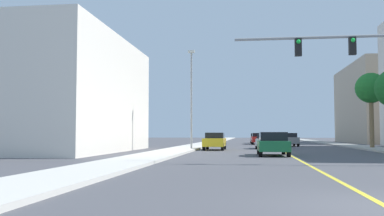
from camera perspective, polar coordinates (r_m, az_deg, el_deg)
name	(u,v)px	position (r m, az deg, el deg)	size (l,w,h in m)	color
ground	(272,146)	(50.83, 10.52, -4.91)	(192.00, 192.00, 0.00)	#47474C
sidewalk_left	(200,145)	(51.09, 1.11, -4.87)	(2.75, 168.00, 0.15)	beige
sidewalk_right	(347,145)	(51.93, 19.76, -4.65)	(2.75, 168.00, 0.15)	#9E9B93
lane_marking_center	(272,146)	(50.83, 10.52, -4.90)	(0.16, 144.00, 0.01)	yellow
building_left_near	(41,95)	(35.98, -19.28, 1.58)	(13.14, 17.63, 8.80)	silver
street_lamp	(191,94)	(36.68, -0.08, 1.85)	(0.56, 0.28, 8.34)	gray
palm_far	(371,89)	(42.70, 22.50, 2.32)	(2.78, 2.78, 6.80)	brown
car_white	(256,138)	(63.49, 8.45, -3.93)	(1.73, 3.99, 1.44)	white
car_silver	(265,141)	(40.70, 9.65, -4.26)	(1.92, 4.36, 1.46)	#BCBCC1
car_red	(258,139)	(56.31, 8.76, -4.00)	(1.92, 4.35, 1.47)	red
car_gray	(288,139)	(49.13, 12.58, -4.05)	(2.06, 4.10, 1.46)	slate
car_green	(273,143)	(27.94, 10.60, -4.61)	(1.93, 4.38, 1.49)	#196638
car_yellow	(215,141)	(37.10, 3.01, -4.38)	(1.78, 3.93, 1.48)	gold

